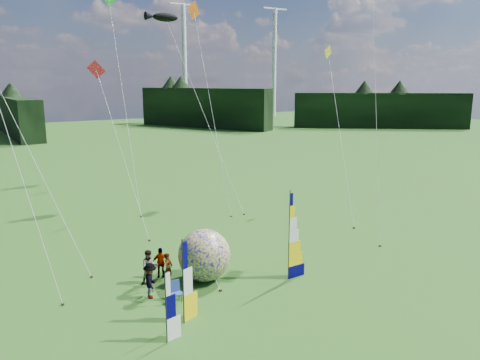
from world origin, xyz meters
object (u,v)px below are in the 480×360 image
spectator_c (150,281)px  kite_whale (202,100)px  spectator_d (161,263)px  side_banner_far (166,309)px  spectator_b (150,267)px  camp_chair (176,292)px  side_banner_left (183,283)px  spectator_a (168,268)px  bol_inflatable (204,255)px  feather_banner_main (289,237)px

spectator_c → kite_whale: (11.31, 15.37, 7.85)m
spectator_c → kite_whale: bearing=-22.4°
spectator_c → spectator_d: bearing=-21.7°
side_banner_far → spectator_b: size_ratio=1.63×
spectator_d → camp_chair: size_ratio=1.62×
side_banner_left → kite_whale: 22.55m
spectator_a → spectator_b: 0.97m
bol_inflatable → spectator_d: size_ratio=1.67×
feather_banner_main → side_banner_far: (-7.95, -2.14, -0.86)m
spectator_d → spectator_b: bearing=48.8°
bol_inflatable → camp_chair: 2.94m
spectator_b → spectator_c: 1.65m
camp_chair → side_banner_far: bearing=-111.8°
kite_whale → spectator_c: bearing=-116.9°
spectator_c → side_banner_far: bearing=-179.8°
spectator_d → kite_whale: size_ratio=0.09×
spectator_c → camp_chair: bearing=-128.3°
spectator_c → spectator_a: bearing=-39.9°
bol_inflatable → kite_whale: bearing=61.5°
spectator_b → spectator_c: size_ratio=1.03×
side_banner_left → spectator_b: (0.32, 4.59, -0.93)m
feather_banner_main → spectator_d: (-5.53, 3.92, -1.52)m
side_banner_left → spectator_c: 3.21m
spectator_d → camp_chair: (-0.59, -3.03, -0.32)m
side_banner_left → kite_whale: size_ratio=0.21×
bol_inflatable → spectator_c: bearing=-172.5°
spectator_a → camp_chair: spectator_a is taller
feather_banner_main → kite_whale: (4.36, 17.33, 6.38)m
camp_chair → kite_whale: bearing=66.8°
feather_banner_main → camp_chair: bearing=171.0°
kite_whale → feather_banner_main: bearing=-94.7°
side_banner_left → camp_chair: (0.55, 1.98, -1.33)m
side_banner_far → spectator_b: side_banner_far is taller
side_banner_far → spectator_d: 6.56m
spectator_b → spectator_a: bearing=-20.5°
spectator_b → spectator_c: bearing=-99.7°
side_banner_left → spectator_b: size_ratio=2.02×
spectator_c → spectator_d: 2.42m
side_banner_far → kite_whale: kite_whale is taller
side_banner_left → kite_whale: (11.03, 18.42, 6.89)m
bol_inflatable → spectator_b: 2.88m
feather_banner_main → spectator_a: (-5.53, 2.99, -1.52)m
side_banner_left → side_banner_far: size_ratio=1.24×
spectator_b → feather_banner_main: bearing=-17.4°
feather_banner_main → side_banner_far: size_ratio=1.58×
spectator_a → spectator_c: 1.75m
bol_inflatable → spectator_c: 3.27m
side_banner_far → spectator_b: (1.60, 5.63, -0.58)m
camp_chair → kite_whale: size_ratio=0.06×
spectator_d → kite_whale: bearing=-105.1°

